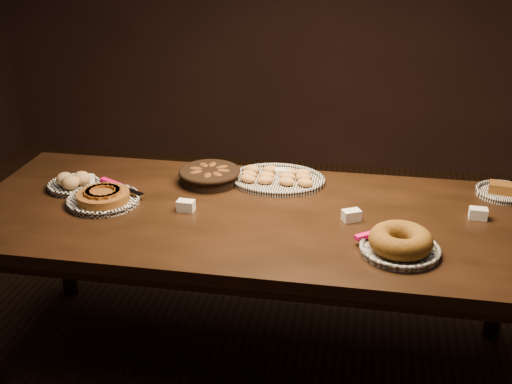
% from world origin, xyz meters
% --- Properties ---
extents(ground, '(5.00, 5.00, 0.00)m').
position_xyz_m(ground, '(0.00, 0.00, 0.00)').
color(ground, black).
rests_on(ground, ground).
extents(buffet_table, '(2.40, 1.00, 0.75)m').
position_xyz_m(buffet_table, '(0.00, 0.00, 0.68)').
color(buffet_table, black).
rests_on(buffet_table, ground).
extents(apple_tart_plate, '(0.32, 0.34, 0.06)m').
position_xyz_m(apple_tart_plate, '(-0.65, -0.02, 0.77)').
color(apple_tart_plate, white).
rests_on(apple_tart_plate, buffet_table).
extents(madeleine_platter, '(0.43, 0.35, 0.05)m').
position_xyz_m(madeleine_platter, '(0.04, 0.33, 0.77)').
color(madeleine_platter, black).
rests_on(madeleine_platter, buffet_table).
extents(bundt_cake_plate, '(0.32, 0.35, 0.09)m').
position_xyz_m(bundt_cake_plate, '(0.57, -0.23, 0.79)').
color(bundt_cake_plate, black).
rests_on(bundt_cake_plate, buffet_table).
extents(croissant_basket, '(0.28, 0.28, 0.07)m').
position_xyz_m(croissant_basket, '(-0.26, 0.27, 0.79)').
color(croissant_basket, black).
rests_on(croissant_basket, buffet_table).
extents(bread_roll_plate, '(0.23, 0.23, 0.07)m').
position_xyz_m(bread_roll_plate, '(-0.84, 0.10, 0.78)').
color(bread_roll_plate, white).
rests_on(bread_roll_plate, buffet_table).
extents(loaf_plate, '(0.23, 0.23, 0.05)m').
position_xyz_m(loaf_plate, '(1.02, 0.36, 0.77)').
color(loaf_plate, black).
rests_on(loaf_plate, buffet_table).
extents(tent_cards, '(1.77, 0.46, 0.04)m').
position_xyz_m(tent_cards, '(0.04, 0.12, 0.77)').
color(tent_cards, white).
rests_on(tent_cards, buffet_table).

